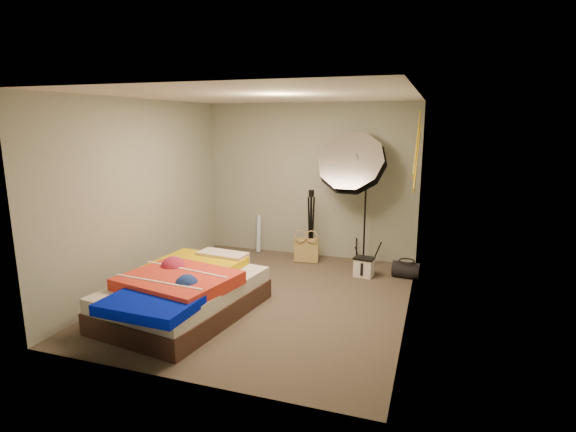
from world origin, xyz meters
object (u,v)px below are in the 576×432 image
at_px(tote_bag, 306,250).
at_px(camera_case, 364,268).
at_px(photo_umbrella, 353,165).
at_px(duffel_bag, 406,270).
at_px(bed, 184,292).
at_px(camera_tripod, 311,221).
at_px(wrapping_roll, 259,233).

xyz_separation_m(tote_bag, camera_case, (0.98, -0.40, -0.06)).
relative_size(tote_bag, photo_umbrella, 0.18).
xyz_separation_m(duffel_bag, bed, (-2.35, -2.12, 0.16)).
bearing_deg(duffel_bag, bed, -131.99).
bearing_deg(camera_tripod, tote_bag, -160.78).
height_order(tote_bag, bed, bed).
bearing_deg(camera_case, photo_umbrella, 131.26).
bearing_deg(wrapping_roll, camera_tripod, -15.82).
xyz_separation_m(wrapping_roll, camera_tripod, (1.01, -0.29, 0.35)).
bearing_deg(wrapping_roll, duffel_bag, -12.84).
distance_m(bed, camera_tripod, 2.58).
relative_size(camera_case, camera_tripod, 0.23).
bearing_deg(camera_tripod, wrapping_roll, 164.18).
bearing_deg(camera_case, tote_bag, 166.65).
bearing_deg(camera_case, bed, -122.83).
height_order(camera_case, duffel_bag, camera_case).
relative_size(wrapping_roll, camera_case, 2.41).
height_order(tote_bag, photo_umbrella, photo_umbrella).
relative_size(camera_case, photo_umbrella, 0.12).
bearing_deg(wrapping_roll, camera_case, -20.20).
distance_m(tote_bag, duffel_bag, 1.60).
bearing_deg(bed, tote_bag, 71.91).
distance_m(tote_bag, wrapping_roll, 1.00).
bearing_deg(photo_umbrella, camera_tripod, -177.11).
bearing_deg(tote_bag, camera_tripod, 10.05).
bearing_deg(duffel_bag, wrapping_roll, 173.15).
bearing_deg(wrapping_roll, tote_bag, -18.09).
distance_m(wrapping_roll, camera_case, 2.07).
bearing_deg(bed, camera_tripod, 70.69).
relative_size(duffel_bag, photo_umbrella, 0.17).
xyz_separation_m(duffel_bag, camera_tripod, (-1.51, 0.29, 0.55)).
xyz_separation_m(photo_umbrella, camera_tripod, (-0.63, -0.03, -0.90)).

